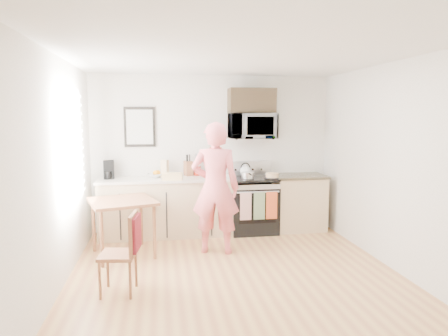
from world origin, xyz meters
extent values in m
plane|color=#AB6E42|center=(0.00, 0.00, 0.00)|extent=(4.60, 4.60, 0.00)
cube|color=silver|center=(0.00, 2.30, 1.30)|extent=(4.00, 0.04, 2.60)
cube|color=silver|center=(0.00, -2.30, 1.30)|extent=(4.00, 0.04, 2.60)
cube|color=silver|center=(-2.00, 0.00, 1.30)|extent=(0.04, 4.60, 2.60)
cube|color=silver|center=(2.00, 0.00, 1.30)|extent=(0.04, 4.60, 2.60)
cube|color=silver|center=(0.00, 0.00, 2.60)|extent=(4.00, 4.60, 0.04)
cube|color=white|center=(-1.98, 0.80, 1.55)|extent=(0.02, 1.40, 1.50)
cube|color=silver|center=(-1.97, 0.80, 1.55)|extent=(0.01, 1.30, 1.40)
cube|color=tan|center=(-0.80, 2.00, 0.45)|extent=(2.10, 0.60, 0.90)
cube|color=beige|center=(-0.80, 2.00, 0.92)|extent=(2.14, 0.64, 0.04)
cube|color=tan|center=(1.43, 2.00, 0.45)|extent=(0.84, 0.60, 0.90)
cube|color=black|center=(1.43, 2.00, 0.92)|extent=(0.88, 0.64, 0.04)
cube|color=black|center=(0.63, 1.97, 0.39)|extent=(0.76, 0.65, 0.77)
cube|color=black|center=(0.63, 1.66, 0.45)|extent=(0.61, 0.02, 0.45)
cube|color=#B6B7BB|center=(0.63, 1.66, 0.78)|extent=(0.74, 0.02, 0.14)
cylinder|color=#B6B7BB|center=(0.63, 1.61, 0.74)|extent=(0.68, 0.02, 0.02)
cube|color=black|center=(0.63, 1.97, 0.90)|extent=(0.76, 0.65, 0.04)
cube|color=#B6B7BB|center=(0.63, 2.25, 1.04)|extent=(0.76, 0.08, 0.24)
cube|color=silver|center=(0.43, 1.61, 0.52)|extent=(0.18, 0.02, 0.44)
cube|color=#647B52|center=(0.65, 1.61, 0.52)|extent=(0.18, 0.02, 0.44)
cube|color=#BB4C1C|center=(0.85, 1.61, 0.52)|extent=(0.18, 0.02, 0.44)
imported|color=#B6B7BB|center=(0.63, 2.08, 1.76)|extent=(0.76, 0.51, 0.42)
cube|color=black|center=(0.63, 2.12, 2.18)|extent=(0.76, 0.35, 0.40)
cube|color=black|center=(-1.20, 2.28, 1.75)|extent=(0.50, 0.03, 0.65)
cube|color=beige|center=(-1.20, 2.26, 1.75)|extent=(0.42, 0.01, 0.56)
cube|color=#A7210E|center=(0.05, 2.28, 1.30)|extent=(0.20, 0.02, 0.20)
imported|color=#C9373B|center=(-0.13, 1.06, 0.93)|extent=(0.76, 0.60, 1.85)
cube|color=brown|center=(-1.41, 1.14, 0.76)|extent=(0.83, 0.83, 0.04)
cylinder|color=brown|center=(-1.64, 0.71, 0.37)|extent=(0.05, 0.05, 0.74)
cylinder|color=brown|center=(-0.98, 0.92, 0.37)|extent=(0.05, 0.05, 0.74)
cylinder|color=brown|center=(-1.84, 1.37, 0.37)|extent=(0.05, 0.05, 0.74)
cylinder|color=brown|center=(-1.18, 1.57, 0.37)|extent=(0.05, 0.05, 0.74)
cube|color=brown|center=(-1.36, -0.09, 0.43)|extent=(0.42, 0.42, 0.04)
cube|color=brown|center=(-1.18, -0.11, 0.67)|extent=(0.09, 0.38, 0.45)
cube|color=#601013|center=(-1.16, -0.11, 0.67)|extent=(0.10, 0.34, 0.37)
cylinder|color=brown|center=(-1.54, -0.22, 0.21)|extent=(0.03, 0.03, 0.41)
cylinder|color=brown|center=(-1.22, -0.27, 0.21)|extent=(0.03, 0.03, 0.41)
cylinder|color=brown|center=(-1.49, 0.09, 0.21)|extent=(0.03, 0.03, 0.41)
cylinder|color=brown|center=(-1.18, 0.05, 0.21)|extent=(0.03, 0.03, 0.41)
cube|color=brown|center=(-0.42, 2.22, 1.06)|extent=(0.15, 0.18, 0.24)
cylinder|color=#A7210E|center=(-0.27, 2.22, 1.02)|extent=(0.12, 0.12, 0.15)
imported|color=white|center=(-0.97, 2.13, 0.97)|extent=(0.25, 0.25, 0.06)
cube|color=#D5B080|center=(-0.81, 2.12, 1.08)|extent=(0.14, 0.14, 0.28)
cube|color=black|center=(-1.69, 2.10, 1.08)|extent=(0.18, 0.21, 0.29)
cylinder|color=black|center=(-1.69, 2.01, 1.01)|extent=(0.11, 0.11, 0.11)
cube|color=tan|center=(-0.70, 1.78, 1.00)|extent=(0.32, 0.18, 0.11)
cylinder|color=black|center=(0.91, 1.81, 0.93)|extent=(0.25, 0.25, 0.01)
cylinder|color=tan|center=(0.91, 1.81, 0.97)|extent=(0.21, 0.21, 0.07)
sphere|color=white|center=(0.52, 2.06, 1.02)|extent=(0.18, 0.18, 0.18)
cone|color=white|center=(0.52, 2.06, 1.11)|extent=(0.06, 0.06, 0.06)
torus|color=black|center=(0.52, 2.06, 1.08)|extent=(0.16, 0.02, 0.16)
cylinder|color=#B6B7BB|center=(0.51, 1.84, 0.98)|extent=(0.21, 0.21, 0.10)
cylinder|color=black|center=(0.51, 1.68, 1.02)|extent=(0.02, 0.19, 0.02)
camera|label=1|loc=(-0.89, -4.38, 1.93)|focal=32.00mm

